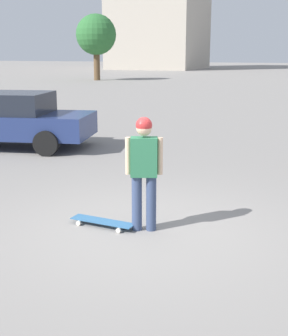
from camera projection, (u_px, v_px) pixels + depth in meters
ground_plane at (144, 230)px, 6.56m from camera, size 220.00×220.00×0.00m
person at (144, 166)px, 6.33m from camera, size 0.31×0.48×1.59m
skateboard at (103, 222)px, 6.67m from camera, size 0.34×0.98×0.08m
car_parked_near at (8, 119)px, 12.10m from camera, size 2.72×4.65×1.42m
tree_distant at (96, 35)px, 40.67m from camera, size 3.50×3.50×5.68m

